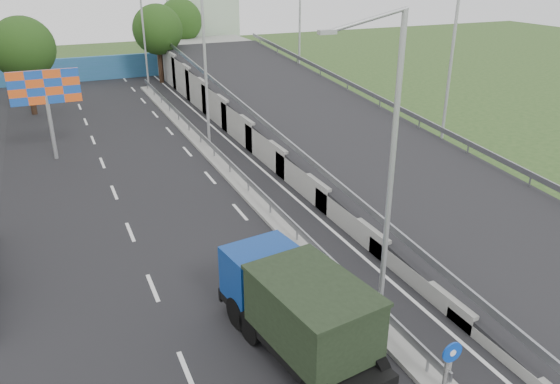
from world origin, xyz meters
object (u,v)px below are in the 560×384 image
lamp_post_mid (202,59)px  lamp_post_far (141,26)px  lamp_post_near (387,161)px  billboard (45,92)px  dump_truck (297,306)px  church (202,15)px  sign_bollard (449,366)px

lamp_post_mid → lamp_post_far: size_ratio=1.00×
lamp_post_far → lamp_post_mid: bearing=-90.0°
lamp_post_near → lamp_post_far: same height
lamp_post_far → billboard: (-9.11, -18.00, -1.62)m
dump_truck → church: bearing=68.2°
lamp_post_mid → church: size_ratio=0.73×
lamp_post_mid → dump_truck: 20.94m
sign_bollard → billboard: 27.53m
lamp_post_near → dump_truck: size_ratio=1.48×
lamp_post_far → billboard: bearing=-116.8°
billboard → dump_truck: billboard is taller
lamp_post_near → lamp_post_far: size_ratio=1.00×
billboard → sign_bollard: bearing=-70.8°
billboard → lamp_post_near: bearing=-67.5°
dump_truck → billboard: bearing=96.7°
lamp_post_near → church: church is taller
lamp_post_near → lamp_post_far: 40.00m
lamp_post_mid → dump_truck: size_ratio=1.48×
sign_bollard → lamp_post_mid: 24.30m
billboard → lamp_post_far: bearing=63.2°
sign_bollard → dump_truck: size_ratio=0.25×
lamp_post_near → church: size_ratio=0.73×
lamp_post_far → church: 17.15m
church → dump_truck: church is taller
lamp_post_far → dump_truck: 40.61m
church → billboard: church is taller
lamp_post_near → dump_truck: lamp_post_near is taller
lamp_post_near → lamp_post_mid: (0.00, 20.00, 0.00)m
lamp_post_near → church: (9.89, 54.00, -0.50)m
sign_bollard → lamp_post_near: 6.12m
sign_bollard → lamp_post_near: bearing=88.4°
lamp_post_near → dump_truck: 5.25m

